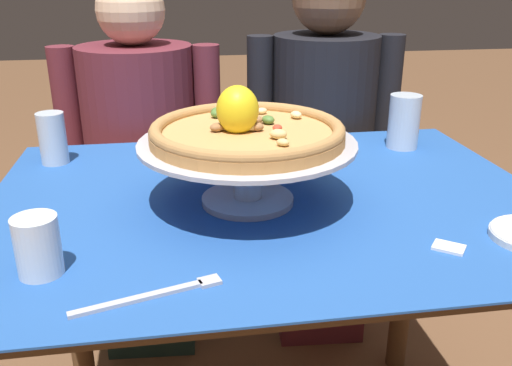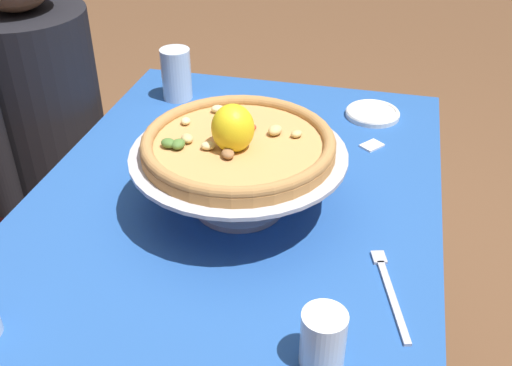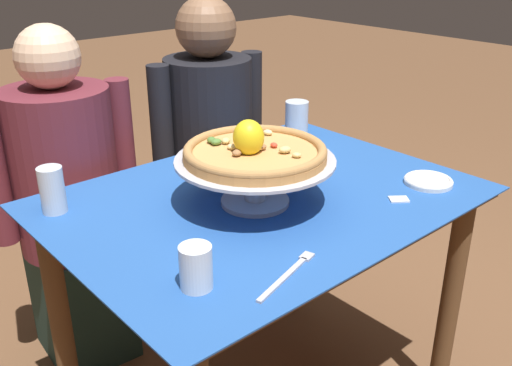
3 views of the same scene
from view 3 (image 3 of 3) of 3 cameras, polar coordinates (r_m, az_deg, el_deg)
dining_table at (r=1.61m, az=0.70°, el=-5.37°), size 1.12×0.84×0.76m
pizza_stand at (r=1.47m, az=-0.09°, el=1.19°), size 0.42×0.42×0.13m
pizza at (r=1.45m, az=-0.17°, el=3.24°), size 0.37×0.37×0.11m
water_glass_front_left at (r=1.15m, az=-6.02°, el=-8.59°), size 0.07×0.07×0.09m
water_glass_back_right at (r=1.97m, az=4.07°, el=6.03°), size 0.08×0.08×0.14m
water_glass_back_left at (r=1.53m, az=-19.66°, el=-0.95°), size 0.06×0.06×0.12m
side_plate at (r=1.70m, az=16.86°, el=0.20°), size 0.14×0.14×0.02m
dinner_fork at (r=1.21m, az=3.34°, el=-8.98°), size 0.21×0.08×0.01m
sugar_packet at (r=1.57m, az=14.09°, el=-1.60°), size 0.06×0.06×0.00m
diner_left at (r=2.00m, az=-18.11°, el=-2.64°), size 0.50×0.36×1.18m
diner_right at (r=2.23m, az=-4.56°, el=1.79°), size 0.48×0.35×1.22m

